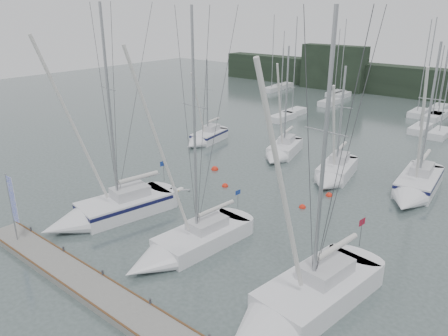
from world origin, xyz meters
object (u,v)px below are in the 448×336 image
(sailboat_near_right, at_px, (292,309))
(sailboat_mid_c, at_px, (333,175))
(buoy_c, at_px, (215,170))
(sailboat_mid_b, at_px, (281,152))
(sailboat_mid_d, at_px, (415,188))
(dock_banner, at_px, (12,203))
(sailboat_mid_a, at_px, (204,139))
(sailboat_near_center, at_px, (179,249))
(buoy_b, at_px, (302,208))
(buoy_d, at_px, (329,196))
(buoy_a, at_px, (225,186))
(sailboat_near_left, at_px, (102,213))

(sailboat_near_right, distance_m, sailboat_mid_c, 19.33)
(buoy_c, bearing_deg, sailboat_mid_c, 24.23)
(sailboat_near_right, height_order, buoy_c, sailboat_near_right)
(sailboat_mid_b, xyz_separation_m, sailboat_mid_d, (13.65, -1.23, 0.09))
(sailboat_mid_b, xyz_separation_m, sailboat_mid_c, (7.05, -2.54, 0.04))
(dock_banner, bearing_deg, sailboat_near_right, 13.31)
(sailboat_mid_a, bearing_deg, sailboat_near_center, -60.59)
(sailboat_mid_b, height_order, buoy_b, sailboat_mid_b)
(sailboat_mid_d, relative_size, buoy_d, 23.13)
(sailboat_near_right, height_order, sailboat_mid_a, sailboat_near_right)
(buoy_a, bearing_deg, buoy_b, 4.25)
(buoy_b, relative_size, buoy_d, 0.96)
(sailboat_near_center, xyz_separation_m, sailboat_mid_a, (-14.78, 18.67, 0.05))
(sailboat_mid_a, bearing_deg, buoy_d, -22.62)
(sailboat_near_right, bearing_deg, sailboat_mid_d, 98.27)
(dock_banner, relative_size, buoy_d, 8.11)
(sailboat_near_left, bearing_deg, sailboat_mid_a, 121.97)
(dock_banner, bearing_deg, buoy_d, 56.59)
(sailboat_mid_b, bearing_deg, sailboat_mid_d, -19.71)
(sailboat_near_left, bearing_deg, buoy_a, 86.66)
(sailboat_near_right, xyz_separation_m, buoy_b, (-6.08, 11.61, -0.62))
(buoy_b, bearing_deg, buoy_c, 169.30)
(buoy_d, bearing_deg, sailboat_near_right, -69.71)
(buoy_c, bearing_deg, sailboat_mid_b, 67.61)
(sailboat_mid_d, xyz_separation_m, dock_banner, (-17.01, -24.52, 2.46))
(sailboat_mid_b, height_order, sailboat_mid_d, sailboat_mid_d)
(sailboat_mid_a, height_order, buoy_d, sailboat_mid_a)
(sailboat_near_left, xyz_separation_m, buoy_d, (10.60, 14.53, -0.64))
(sailboat_mid_c, height_order, buoy_c, sailboat_mid_c)
(sailboat_mid_c, relative_size, buoy_b, 19.82)
(buoy_d, bearing_deg, dock_banner, -120.16)
(sailboat_mid_d, relative_size, dock_banner, 2.85)
(sailboat_near_right, bearing_deg, buoy_c, 148.53)
(sailboat_near_right, distance_m, dock_banner, 18.13)
(sailboat_near_center, xyz_separation_m, buoy_a, (-4.88, 10.44, -0.51))
(sailboat_near_left, height_order, buoy_a, sailboat_near_left)
(sailboat_mid_c, distance_m, buoy_b, 6.55)
(sailboat_mid_d, height_order, buoy_b, sailboat_mid_d)
(sailboat_mid_d, distance_m, buoy_d, 6.95)
(sailboat_mid_b, height_order, buoy_c, sailboat_mid_b)
(sailboat_mid_c, relative_size, buoy_a, 19.08)
(sailboat_near_right, xyz_separation_m, sailboat_mid_d, (-0.21, 19.40, 0.03))
(sailboat_near_left, height_order, buoy_b, sailboat_near_left)
(sailboat_mid_c, relative_size, buoy_c, 15.62)
(sailboat_near_center, xyz_separation_m, buoy_d, (2.95, 14.35, -0.51))
(sailboat_near_left, xyz_separation_m, sailboat_mid_c, (9.32, 17.64, -0.05))
(sailboat_mid_a, relative_size, buoy_b, 18.40)
(sailboat_near_left, distance_m, sailboat_mid_a, 20.15)
(sailboat_near_left, relative_size, sailboat_mid_b, 1.35)
(buoy_d, bearing_deg, sailboat_near_center, -101.63)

